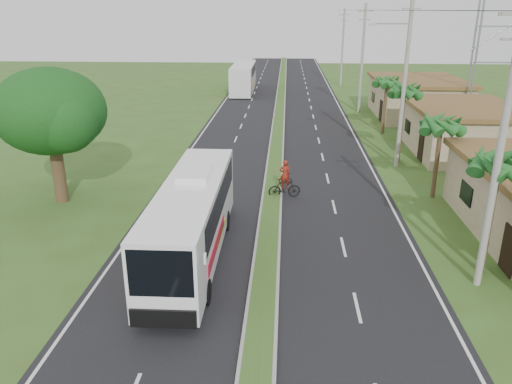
{
  "coord_description": "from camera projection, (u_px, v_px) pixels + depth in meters",
  "views": [
    {
      "loc": [
        0.73,
        -16.0,
        10.34
      ],
      "look_at": [
        -0.69,
        7.27,
        1.8
      ],
      "focal_mm": 35.0,
      "sensor_mm": 36.0,
      "label": 1
    }
  ],
  "objects": [
    {
      "name": "palm_verge_b",
      "position": [
        442.0,
        124.0,
        27.8
      ],
      "size": [
        2.4,
        2.4,
        5.05
      ],
      "color": "#473321",
      "rests_on": "ground"
    },
    {
      "name": "coach_bus_main",
      "position": [
        192.0,
        215.0,
        21.44
      ],
      "size": [
        2.51,
        11.47,
        3.7
      ],
      "rotation": [
        0.0,
        0.0,
        0.01
      ],
      "color": "white",
      "rests_on": "ground"
    },
    {
      "name": "motorcyclist",
      "position": [
        285.0,
        184.0,
        28.93
      ],
      "size": [
        1.94,
        0.87,
        2.27
      ],
      "rotation": [
        0.0,
        0.0,
        0.19
      ],
      "color": "black",
      "rests_on": "ground"
    },
    {
      "name": "road_asphalt",
      "position": [
        276.0,
        156.0,
        37.33
      ],
      "size": [
        14.0,
        160.0,
        0.02
      ],
      "primitive_type": "cube",
      "color": "black",
      "rests_on": "ground"
    },
    {
      "name": "utility_pole_a",
      "position": [
        500.0,
        147.0,
        18.02
      ],
      "size": [
        1.6,
        0.28,
        11.0
      ],
      "color": "gray",
      "rests_on": "ground"
    },
    {
      "name": "shade_tree",
      "position": [
        49.0,
        114.0,
        26.94
      ],
      "size": [
        6.3,
        6.0,
        7.54
      ],
      "color": "#473321",
      "rests_on": "ground"
    },
    {
      "name": "shop_far",
      "position": [
        417.0,
        97.0,
        50.86
      ],
      "size": [
        8.6,
        11.6,
        3.82
      ],
      "color": "tan",
      "rests_on": "ground"
    },
    {
      "name": "palm_verge_c",
      "position": [
        405.0,
        91.0,
        34.13
      ],
      "size": [
        2.4,
        2.4,
        5.85
      ],
      "color": "#473321",
      "rests_on": "ground"
    },
    {
      "name": "median_strip",
      "position": [
        276.0,
        155.0,
        37.3
      ],
      "size": [
        1.2,
        160.0,
        0.18
      ],
      "color": "gray",
      "rests_on": "ground"
    },
    {
      "name": "utility_pole_d",
      "position": [
        343.0,
        47.0,
        70.59
      ],
      "size": [
        1.6,
        0.28,
        10.5
      ],
      "color": "gray",
      "rests_on": "ground"
    },
    {
      "name": "palm_verge_d",
      "position": [
        387.0,
        81.0,
        42.73
      ],
      "size": [
        2.4,
        2.4,
        5.25
      ],
      "color": "#473321",
      "rests_on": "ground"
    },
    {
      "name": "ground",
      "position": [
        263.0,
        304.0,
        18.59
      ],
      "size": [
        180.0,
        180.0,
        0.0
      ],
      "primitive_type": "plane",
      "color": "#39511D",
      "rests_on": "ground"
    },
    {
      "name": "lane_edge_right",
      "position": [
        366.0,
        158.0,
        36.95
      ],
      "size": [
        0.12,
        160.0,
        0.01
      ],
      "primitive_type": "cube",
      "color": "silver",
      "rests_on": "ground"
    },
    {
      "name": "utility_pole_b",
      "position": [
        405.0,
        76.0,
        32.82
      ],
      "size": [
        3.2,
        0.28,
        12.0
      ],
      "color": "gray",
      "rests_on": "ground"
    },
    {
      "name": "palm_verge_a",
      "position": [
        499.0,
        164.0,
        19.25
      ],
      "size": [
        2.4,
        2.4,
        5.45
      ],
      "color": "#473321",
      "rests_on": "ground"
    },
    {
      "name": "utility_pole_c",
      "position": [
        362.0,
        57.0,
        51.76
      ],
      "size": [
        1.6,
        0.28,
        11.0
      ],
      "color": "gray",
      "rests_on": "ground"
    },
    {
      "name": "lane_edge_left",
      "position": [
        187.0,
        155.0,
        37.72
      ],
      "size": [
        0.12,
        160.0,
        0.01
      ],
      "primitive_type": "cube",
      "color": "silver",
      "rests_on": "ground"
    },
    {
      "name": "coach_bus_far",
      "position": [
        243.0,
        76.0,
        65.93
      ],
      "size": [
        2.83,
        12.38,
        3.6
      ],
      "rotation": [
        0.0,
        0.0,
        0.01
      ],
      "color": "white",
      "rests_on": "ground"
    },
    {
      "name": "shop_mid",
      "position": [
        461.0,
        129.0,
        37.76
      ],
      "size": [
        7.6,
        10.6,
        3.67
      ],
      "color": "tan",
      "rests_on": "ground"
    }
  ]
}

